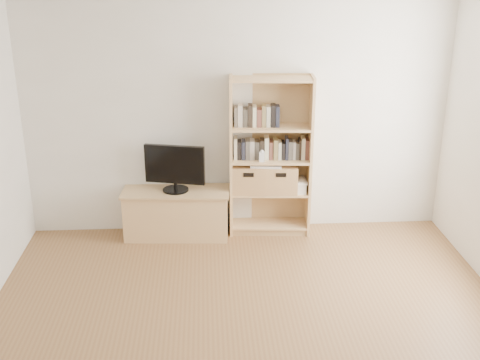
{
  "coord_description": "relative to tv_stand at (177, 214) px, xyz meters",
  "views": [
    {
      "loc": [
        -0.34,
        -3.68,
        2.9
      ],
      "look_at": [
        -0.01,
        1.9,
        0.78
      ],
      "focal_mm": 45.0,
      "sensor_mm": 36.0,
      "label": 1
    }
  ],
  "objects": [
    {
      "name": "magazine_stack",
      "position": [
        1.31,
        0.03,
        0.28
      ],
      "size": [
        0.18,
        0.25,
        0.11
      ],
      "primitive_type": "cube",
      "rotation": [
        0.0,
        0.0,
        -0.06
      ],
      "color": "silver",
      "rests_on": "bookshelf"
    },
    {
      "name": "bookshelf",
      "position": [
        1.02,
        0.05,
        0.61
      ],
      "size": [
        0.88,
        0.36,
        1.73
      ],
      "primitive_type": "cube",
      "rotation": [
        0.0,
        0.0,
        -0.06
      ],
      "color": "tan",
      "rests_on": "floor"
    },
    {
      "name": "basket_left",
      "position": [
        0.78,
        0.06,
        0.38
      ],
      "size": [
        0.39,
        0.33,
        0.3
      ],
      "primitive_type": "cube",
      "rotation": [
        0.0,
        0.0,
        -0.09
      ],
      "color": "#AC8D4D",
      "rests_on": "bookshelf"
    },
    {
      "name": "baby_monitor",
      "position": [
        0.91,
        -0.04,
        0.65
      ],
      "size": [
        0.06,
        0.04,
        0.11
      ],
      "primitive_type": "cube",
      "rotation": [
        0.0,
        0.0,
        -0.1
      ],
      "color": "white",
      "rests_on": "bookshelf"
    },
    {
      "name": "laptop",
      "position": [
        0.97,
        0.03,
        0.54
      ],
      "size": [
        0.36,
        0.27,
        0.03
      ],
      "primitive_type": "cube",
      "rotation": [
        0.0,
        0.0,
        -0.14
      ],
      "color": "white",
      "rests_on": "basket_left"
    },
    {
      "name": "tv_stand",
      "position": [
        0.0,
        0.0,
        0.0
      ],
      "size": [
        1.12,
        0.48,
        0.5
      ],
      "primitive_type": "cube",
      "rotation": [
        0.0,
        0.0,
        -0.06
      ],
      "color": "tan",
      "rests_on": "floor"
    },
    {
      "name": "ceiling",
      "position": [
        0.67,
        -2.29,
        2.35
      ],
      "size": [
        4.5,
        5.0,
        0.01
      ],
      "primitive_type": "cube",
      "color": "white",
      "rests_on": "back_wall"
    },
    {
      "name": "basket_right",
      "position": [
        1.12,
        0.04,
        0.38
      ],
      "size": [
        0.38,
        0.32,
        0.3
      ],
      "primitive_type": "cube",
      "rotation": [
        0.0,
        0.0,
        -0.06
      ],
      "color": "#AC8D4D",
      "rests_on": "bookshelf"
    },
    {
      "name": "television",
      "position": [
        -0.0,
        0.0,
        0.53
      ],
      "size": [
        0.63,
        0.2,
        0.5
      ],
      "primitive_type": "cube",
      "rotation": [
        0.0,
        0.0,
        -0.23
      ],
      "color": "black",
      "rests_on": "tv_stand"
    },
    {
      "name": "books_row_mid",
      "position": [
        1.02,
        0.07,
        0.69
      ],
      "size": [
        0.76,
        0.23,
        0.2
      ],
      "primitive_type": "cube",
      "rotation": [
        0.0,
        0.0,
        -0.11
      ],
      "color": "#BCB7A0",
      "rests_on": "bookshelf"
    },
    {
      "name": "back_wall",
      "position": [
        0.67,
        0.21,
        1.05
      ],
      "size": [
        4.5,
        0.02,
        2.6
      ],
      "primitive_type": "cube",
      "color": "silver",
      "rests_on": "floor"
    },
    {
      "name": "books_row_upper",
      "position": [
        0.82,
        0.08,
        1.05
      ],
      "size": [
        0.41,
        0.18,
        0.21
      ],
      "primitive_type": "cube",
      "rotation": [
        0.0,
        0.0,
        -0.1
      ],
      "color": "#BCB7A0",
      "rests_on": "bookshelf"
    }
  ]
}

